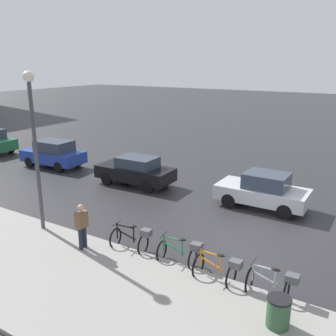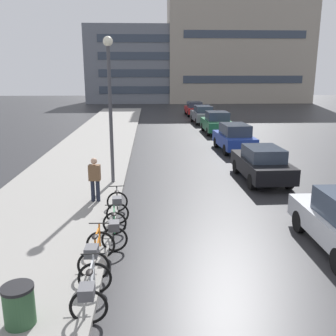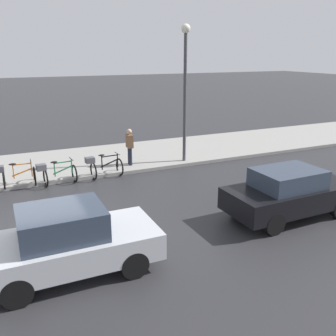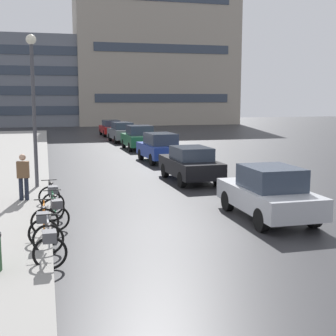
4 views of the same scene
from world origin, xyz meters
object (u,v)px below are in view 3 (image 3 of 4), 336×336
at_px(bicycle_third, 56,173).
at_px(bicycle_farthest, 103,166).
at_px(streetlamp, 185,78).
at_px(pedestrian, 130,146).
at_px(car_silver, 68,241).
at_px(car_black, 290,192).
at_px(bicycle_second, 15,175).

distance_m(bicycle_third, bicycle_farthest, 1.83).
bearing_deg(streetlamp, pedestrian, -98.93).
distance_m(car_silver, pedestrian, 8.11).
xyz_separation_m(bicycle_farthest, car_silver, (6.23, -2.45, 0.29)).
height_order(bicycle_third, car_silver, car_silver).
bearing_deg(car_black, car_silver, -86.90).
bearing_deg(bicycle_farthest, streetlamp, 97.46).
xyz_separation_m(car_silver, car_black, (-0.36, 6.64, -0.02)).
xyz_separation_m(bicycle_second, bicycle_farthest, (0.22, 3.24, 0.00)).
bearing_deg(bicycle_farthest, bicycle_second, -93.95).
xyz_separation_m(car_silver, pedestrian, (-7.12, 3.88, 0.18)).
relative_size(bicycle_second, car_black, 0.34).
height_order(bicycle_third, pedestrian, pedestrian).
bearing_deg(car_silver, bicycle_third, 174.30).
distance_m(bicycle_farthest, car_silver, 6.70).
bearing_deg(streetlamp, bicycle_farthest, -82.54).
distance_m(bicycle_second, car_black, 9.62).
distance_m(bicycle_farthest, pedestrian, 1.75).
xyz_separation_m(bicycle_third, car_silver, (6.16, -0.61, 0.30)).
xyz_separation_m(bicycle_second, car_black, (6.09, 7.44, 0.27)).
xyz_separation_m(bicycle_third, streetlamp, (-0.58, 5.69, 3.29)).
xyz_separation_m(bicycle_second, streetlamp, (-0.28, 7.10, 3.29)).
bearing_deg(bicycle_farthest, bicycle_third, -87.65).
xyz_separation_m(bicycle_second, bicycle_third, (0.30, 1.41, -0.01)).
xyz_separation_m(bicycle_third, bicycle_farthest, (-0.08, 1.83, 0.01)).
distance_m(bicycle_third, car_black, 8.37).
bearing_deg(bicycle_third, car_black, 46.13).
relative_size(bicycle_farthest, car_silver, 0.37).
height_order(pedestrian, streetlamp, streetlamp).
bearing_deg(bicycle_third, streetlamp, 95.83).
distance_m(pedestrian, streetlamp, 3.73).
relative_size(bicycle_second, pedestrian, 0.81).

